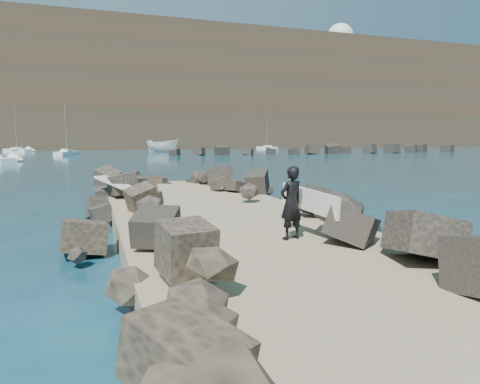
{
  "coord_description": "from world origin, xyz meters",
  "views": [
    {
      "loc": [
        -3.56,
        -11.22,
        2.89
      ],
      "look_at": [
        0.0,
        -1.0,
        1.5
      ],
      "focal_mm": 32.0,
      "sensor_mm": 36.0,
      "label": 1
    }
  ],
  "objects_px": {
    "boat_imported": "(162,146)",
    "radome": "(340,41)",
    "sailboat_e": "(17,150)",
    "surfboard_resting": "(118,187)",
    "surfer_with_board": "(294,203)"
  },
  "relations": [
    {
      "from": "surfboard_resting",
      "to": "boat_imported",
      "type": "relative_size",
      "value": 0.34
    },
    {
      "from": "surfer_with_board",
      "to": "radome",
      "type": "xyz_separation_m",
      "value": [
        94.16,
        149.23,
        40.43
      ]
    },
    {
      "from": "boat_imported",
      "to": "sailboat_e",
      "type": "height_order",
      "value": "sailboat_e"
    },
    {
      "from": "surfboard_resting",
      "to": "boat_imported",
      "type": "xyz_separation_m",
      "value": [
        12.34,
        67.57,
        0.21
      ]
    },
    {
      "from": "sailboat_e",
      "to": "radome",
      "type": "bearing_deg",
      "value": 30.31
    },
    {
      "from": "boat_imported",
      "to": "sailboat_e",
      "type": "relative_size",
      "value": 0.76
    },
    {
      "from": "boat_imported",
      "to": "surfer_with_board",
      "type": "distance_m",
      "value": 75.97
    },
    {
      "from": "radome",
      "to": "sailboat_e",
      "type": "height_order",
      "value": "radome"
    },
    {
      "from": "surfboard_resting",
      "to": "sailboat_e",
      "type": "xyz_separation_m",
      "value": [
        -14.35,
        75.99,
        -0.69
      ]
    },
    {
      "from": "boat_imported",
      "to": "radome",
      "type": "bearing_deg",
      "value": -21.52
    },
    {
      "from": "radome",
      "to": "sailboat_e",
      "type": "bearing_deg",
      "value": -149.69
    },
    {
      "from": "boat_imported",
      "to": "radome",
      "type": "relative_size",
      "value": 0.38
    },
    {
      "from": "surfer_with_board",
      "to": "boat_imported",
      "type": "bearing_deg",
      "value": 83.2
    },
    {
      "from": "surfboard_resting",
      "to": "surfer_with_board",
      "type": "xyz_separation_m",
      "value": [
        3.34,
        -7.86,
        0.4
      ]
    },
    {
      "from": "radome",
      "to": "surfer_with_board",
      "type": "bearing_deg",
      "value": -122.25
    }
  ]
}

